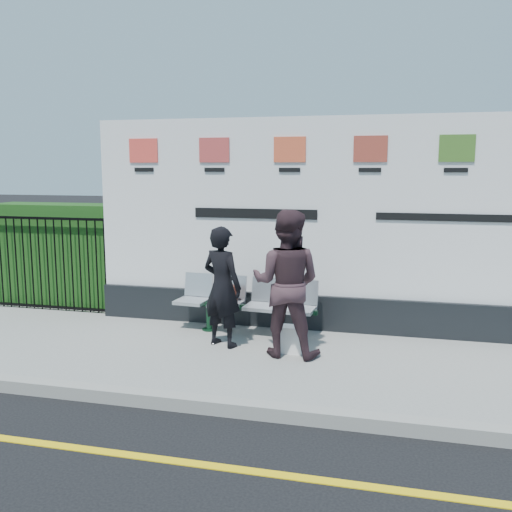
{
  "coord_description": "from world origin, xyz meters",
  "views": [
    {
      "loc": [
        0.9,
        -4.13,
        2.43
      ],
      "look_at": [
        -0.93,
        3.18,
        1.25
      ],
      "focal_mm": 40.0,
      "sensor_mm": 36.0,
      "label": 1
    }
  ],
  "objects_px": {
    "billboard": "(368,241)",
    "bench": "(244,318)",
    "woman_left": "(222,287)",
    "woman_right": "(286,283)"
  },
  "relations": [
    {
      "from": "billboard",
      "to": "woman_right",
      "type": "bearing_deg",
      "value": -125.45
    },
    {
      "from": "billboard",
      "to": "woman_left",
      "type": "height_order",
      "value": "billboard"
    },
    {
      "from": "billboard",
      "to": "bench",
      "type": "height_order",
      "value": "billboard"
    },
    {
      "from": "billboard",
      "to": "bench",
      "type": "bearing_deg",
      "value": -162.45
    },
    {
      "from": "billboard",
      "to": "woman_left",
      "type": "bearing_deg",
      "value": -147.93
    },
    {
      "from": "billboard",
      "to": "woman_right",
      "type": "height_order",
      "value": "billboard"
    },
    {
      "from": "woman_left",
      "to": "woman_right",
      "type": "relative_size",
      "value": 0.87
    },
    {
      "from": "billboard",
      "to": "woman_right",
      "type": "xyz_separation_m",
      "value": [
        -0.9,
        -1.27,
        -0.4
      ]
    },
    {
      "from": "bench",
      "to": "woman_left",
      "type": "bearing_deg",
      "value": -97.38
    },
    {
      "from": "bench",
      "to": "woman_right",
      "type": "xyz_separation_m",
      "value": [
        0.75,
        -0.75,
        0.69
      ]
    }
  ]
}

